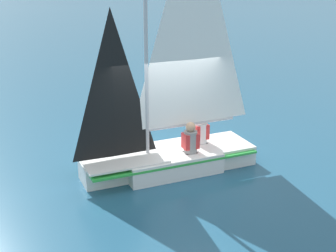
# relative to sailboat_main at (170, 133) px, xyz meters

# --- Properties ---
(ground_plane) EXTENTS (260.00, 260.00, 0.00)m
(ground_plane) POSITION_rel_sailboat_main_xyz_m (0.05, 0.01, -0.88)
(ground_plane) COLOR #235675
(sailboat_main) EXTENTS (4.09, 1.78, 5.91)m
(sailboat_main) POSITION_rel_sailboat_main_xyz_m (0.00, 0.00, 0.00)
(sailboat_main) COLOR white
(sailboat_main) RESTS_ON ground_plane
(sailor_helm) EXTENTS (0.37, 0.33, 1.16)m
(sailor_helm) POSITION_rel_sailboat_main_xyz_m (-0.40, 0.22, -0.26)
(sailor_helm) COLOR black
(sailor_helm) RESTS_ON ground_plane
(sailor_crew) EXTENTS (0.37, 0.33, 1.16)m
(sailor_crew) POSITION_rel_sailboat_main_xyz_m (-0.83, -0.26, -0.25)
(sailor_crew) COLOR black
(sailor_crew) RESTS_ON ground_plane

